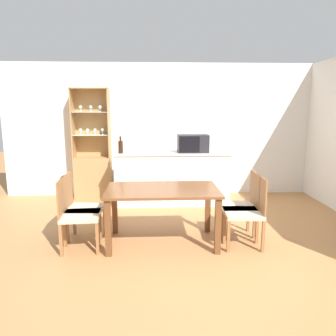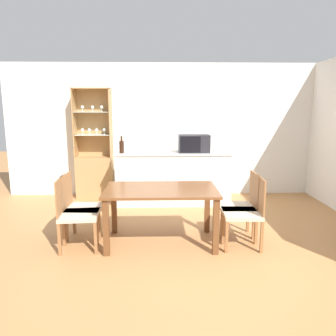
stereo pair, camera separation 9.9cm
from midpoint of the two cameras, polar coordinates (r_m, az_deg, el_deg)
ground_plane at (r=4.21m, az=4.31°, el=-13.80°), size 18.00×18.00×0.00m
wall_back at (r=6.46m, az=1.60°, el=6.58°), size 6.80×0.06×2.55m
kitchen_counter at (r=5.89m, az=0.22°, el=-1.76°), size 2.04×0.55×0.94m
display_cabinet at (r=6.45m, az=-13.34°, el=0.18°), size 0.69×0.34×2.07m
dining_table at (r=4.17m, az=-1.68°, el=-5.12°), size 1.41×0.83×0.72m
dining_chair_side_right_far at (r=4.47m, az=12.04°, el=-6.37°), size 0.47×0.47×0.89m
dining_chair_side_left_near at (r=4.21m, az=-16.31°, el=-7.70°), size 0.49×0.49×0.89m
dining_chair_side_right_near at (r=4.24m, az=12.91°, el=-7.36°), size 0.48×0.48×0.89m
dining_chair_side_left_far at (r=4.44m, az=-15.55°, el=-6.66°), size 0.49×0.49×0.89m
microwave at (r=5.82m, az=3.84°, el=4.32°), size 0.54×0.37×0.31m
wine_bottle at (r=5.73m, az=-8.74°, el=3.71°), size 0.08×0.08×0.30m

